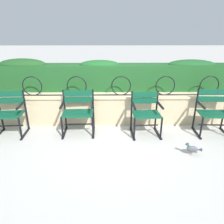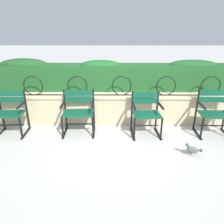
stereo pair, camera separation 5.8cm
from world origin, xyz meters
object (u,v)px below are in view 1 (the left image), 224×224
park_chair_centre_left (78,111)px  park_chair_centre_right (146,112)px  park_chair_rightmost (214,111)px  park_chair_leftmost (10,112)px  pigeon_near_chairs (193,149)px

park_chair_centre_left → park_chair_centre_right: (1.36, -0.07, -0.01)m
park_chair_rightmost → park_chair_leftmost: bearing=180.0°
park_chair_centre_left → park_chair_centre_right: size_ratio=1.02×
park_chair_leftmost → park_chair_centre_right: size_ratio=1.03×
park_chair_centre_left → pigeon_near_chairs: (2.03, -0.89, -0.35)m
park_chair_centre_left → park_chair_leftmost: bearing=-177.6°
park_chair_leftmost → pigeon_near_chairs: size_ratio=2.97×
park_chair_leftmost → park_chair_centre_left: park_chair_leftmost is taller
park_chair_rightmost → pigeon_near_chairs: bearing=-129.6°
park_chair_centre_left → park_chair_centre_right: park_chair_centre_left is taller
park_chair_leftmost → park_chair_rightmost: size_ratio=0.96×
park_chair_centre_right → pigeon_near_chairs: bearing=-50.4°
park_chair_leftmost → park_chair_rightmost: bearing=-0.0°
pigeon_near_chairs → park_chair_rightmost: bearing=50.4°
park_chair_rightmost → park_chair_centre_left: bearing=178.7°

